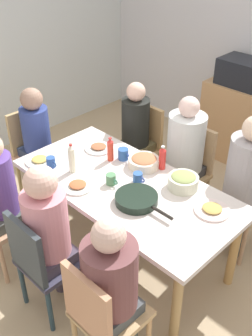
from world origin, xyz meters
TOP-DOWN VIEW (x-y plane):
  - ground_plane at (0.00, 0.00)m, footprint 5.72×5.72m
  - dining_table at (0.00, 0.00)m, footprint 1.84×0.89m
  - chair_0 at (-0.61, 0.83)m, footprint 0.40×0.40m
  - person_0 at (-0.61, 0.73)m, footprint 0.30×0.30m
  - chair_1 at (0.00, -0.83)m, footprint 0.40×0.40m
  - person_1 at (0.00, -0.74)m, footprint 0.30×0.30m
  - person_2 at (-0.61, -0.73)m, footprint 0.30×0.30m
  - chair_3 at (0.00, 0.83)m, footprint 0.40×0.40m
  - person_3 at (-0.00, 0.74)m, footprint 0.33×0.33m
  - chair_4 at (-1.30, 0.00)m, footprint 0.40×0.40m
  - person_4 at (-1.21, 0.00)m, footprint 0.30×0.30m
  - chair_5 at (0.61, -0.83)m, footprint 0.40×0.40m
  - person_5 at (0.61, -0.74)m, footprint 0.33×0.33m
  - chair_6 at (0.61, 0.83)m, footprint 0.40×0.40m
  - person_6 at (0.61, 0.74)m, footprint 0.33×0.33m
  - plate_0 at (0.66, 0.20)m, footprint 0.26×0.26m
  - plate_1 at (-0.55, 0.20)m, footprint 0.25×0.25m
  - plate_2 at (-0.74, -0.29)m, footprint 0.24×0.24m
  - plate_3 at (-0.23, -0.29)m, footprint 0.24×0.24m
  - bowl_0 at (0.34, 0.28)m, footprint 0.24×0.24m
  - bowl_1 at (-0.07, 0.28)m, footprint 0.26×0.26m
  - serving_pan at (0.22, -0.11)m, footprint 0.50×0.32m
  - cup_0 at (-0.08, -0.08)m, footprint 0.11×0.08m
  - cup_1 at (-0.61, -0.26)m, footprint 0.11×0.07m
  - cup_2 at (0.04, 0.09)m, footprint 0.11×0.07m
  - cup_3 at (-0.27, 0.24)m, footprint 0.12×0.09m
  - bottle_0 at (-0.43, -0.18)m, footprint 0.06×0.06m
  - bottle_1 at (-0.34, 0.16)m, footprint 0.05×0.05m
  - bottle_2 at (0.05, 0.37)m, footprint 0.06×0.06m
  - side_cabinet at (-0.27, 2.05)m, footprint 0.70×0.44m
  - microwave at (-0.27, 2.05)m, footprint 0.48×0.36m

SIDE VIEW (x-z plane):
  - ground_plane at x=0.00m, z-range 0.00..0.00m
  - side_cabinet at x=-0.27m, z-range 0.00..0.90m
  - chair_0 at x=-0.61m, z-range 0.06..0.96m
  - chair_1 at x=0.00m, z-range 0.06..0.96m
  - chair_3 at x=0.00m, z-range 0.06..0.96m
  - chair_4 at x=-1.30m, z-range 0.06..0.96m
  - chair_5 at x=0.61m, z-range 0.06..0.96m
  - chair_6 at x=0.61m, z-range 0.06..0.96m
  - dining_table at x=0.00m, z-range 0.28..1.02m
  - person_0 at x=-0.61m, z-range 0.10..1.29m
  - person_4 at x=-1.21m, z-range 0.11..1.29m
  - person_2 at x=-0.61m, z-range 0.10..1.33m
  - person_5 at x=0.61m, z-range 0.13..1.32m
  - person_3 at x=0.00m, z-range 0.13..1.36m
  - person_1 at x=0.00m, z-range 0.12..1.37m
  - plate_0 at x=0.66m, z-range 0.73..0.77m
  - plate_1 at x=-0.55m, z-range 0.73..0.77m
  - plate_2 at x=-0.74m, z-range 0.73..0.77m
  - plate_3 at x=-0.23m, z-range 0.73..0.77m
  - person_6 at x=0.61m, z-range 0.13..1.40m
  - serving_pan at x=0.22m, z-range 0.74..0.80m
  - cup_2 at x=0.04m, z-range 0.74..0.82m
  - cup_0 at x=-0.08m, z-range 0.74..0.82m
  - cup_1 at x=-0.61m, z-range 0.74..0.83m
  - bowl_1 at x=-0.07m, z-range 0.74..0.83m
  - cup_3 at x=-0.27m, z-range 0.74..0.83m
  - bowl_0 at x=0.34m, z-range 0.74..0.86m
  - bottle_2 at x=0.05m, z-range 0.73..0.94m
  - bottle_1 at x=-0.34m, z-range 0.73..0.95m
  - bottle_0 at x=-0.43m, z-range 0.73..0.99m
  - microwave at x=-0.27m, z-range 0.90..1.18m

